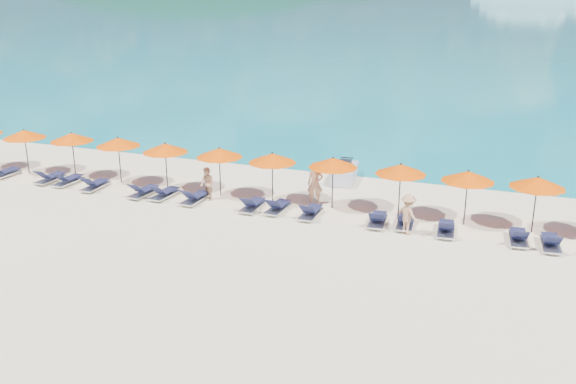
% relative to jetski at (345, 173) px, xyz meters
% --- Properties ---
extents(ground, '(1400.00, 1400.00, 0.00)m').
position_rel_jetski_xyz_m(ground, '(-0.68, -9.12, -0.40)').
color(ground, beige).
extents(headland_main, '(374.00, 242.00, 126.50)m').
position_rel_jetski_xyz_m(headland_main, '(-300.68, 530.88, -38.40)').
color(headland_main, black).
rests_on(headland_main, ground).
extents(headland_small, '(162.00, 126.00, 85.50)m').
position_rel_jetski_xyz_m(headland_small, '(-150.68, 550.88, -35.40)').
color(headland_small, black).
rests_on(headland_small, ground).
extents(jetski, '(1.35, 2.82, 0.97)m').
position_rel_jetski_xyz_m(jetski, '(0.00, 0.00, 0.00)').
color(jetski, '#ABAFC7').
rests_on(jetski, ground).
extents(beachgoer_a, '(0.77, 0.62, 1.86)m').
position_rel_jetski_xyz_m(beachgoer_a, '(-0.28, -3.81, 0.53)').
color(beachgoer_a, tan).
rests_on(beachgoer_a, ground).
extents(beachgoer_b, '(0.83, 0.73, 1.47)m').
position_rel_jetski_xyz_m(beachgoer_b, '(-4.92, -4.96, 0.34)').
color(beachgoer_b, tan).
rests_on(beachgoer_b, ground).
extents(beachgoer_c, '(1.12, 0.98, 1.59)m').
position_rel_jetski_xyz_m(beachgoer_c, '(4.14, -5.95, 0.40)').
color(beachgoer_c, tan).
rests_on(beachgoer_c, ground).
extents(umbrella_1, '(2.10, 2.10, 2.28)m').
position_rel_jetski_xyz_m(umbrella_1, '(-15.37, -4.32, 1.62)').
color(umbrella_1, black).
rests_on(umbrella_1, ground).
extents(umbrella_2, '(2.10, 2.10, 2.28)m').
position_rel_jetski_xyz_m(umbrella_2, '(-12.71, -4.07, 1.62)').
color(umbrella_2, black).
rests_on(umbrella_2, ground).
extents(umbrella_3, '(2.10, 2.10, 2.28)m').
position_rel_jetski_xyz_m(umbrella_3, '(-10.01, -4.11, 1.62)').
color(umbrella_3, black).
rests_on(umbrella_3, ground).
extents(umbrella_4, '(2.10, 2.10, 2.28)m').
position_rel_jetski_xyz_m(umbrella_4, '(-7.33, -4.33, 1.62)').
color(umbrella_4, black).
rests_on(umbrella_4, ground).
extents(umbrella_5, '(2.10, 2.10, 2.28)m').
position_rel_jetski_xyz_m(umbrella_5, '(-4.62, -4.26, 1.62)').
color(umbrella_5, black).
rests_on(umbrella_5, ground).
extents(umbrella_6, '(2.10, 2.10, 2.28)m').
position_rel_jetski_xyz_m(umbrella_6, '(-2.07, -4.29, 1.62)').
color(umbrella_6, black).
rests_on(umbrella_6, ground).
extents(umbrella_7, '(2.10, 2.10, 2.28)m').
position_rel_jetski_xyz_m(umbrella_7, '(0.58, -4.09, 1.62)').
color(umbrella_7, black).
rests_on(umbrella_7, ground).
extents(umbrella_8, '(2.10, 2.10, 2.28)m').
position_rel_jetski_xyz_m(umbrella_8, '(3.44, -4.10, 1.62)').
color(umbrella_8, black).
rests_on(umbrella_8, ground).
extents(umbrella_9, '(2.10, 2.10, 2.28)m').
position_rel_jetski_xyz_m(umbrella_9, '(6.08, -4.17, 1.62)').
color(umbrella_9, black).
rests_on(umbrella_9, ground).
extents(umbrella_10, '(2.10, 2.10, 2.28)m').
position_rel_jetski_xyz_m(umbrella_10, '(8.63, -4.09, 1.62)').
color(umbrella_10, black).
rests_on(umbrella_10, ground).
extents(lounger_2, '(0.69, 1.72, 0.66)m').
position_rel_jetski_xyz_m(lounger_2, '(-15.96, -5.36, -0.16)').
color(lounger_2, silver).
rests_on(lounger_2, ground).
extents(lounger_3, '(0.67, 1.72, 0.66)m').
position_rel_jetski_xyz_m(lounger_3, '(-13.27, -5.25, -0.16)').
color(lounger_3, silver).
rests_on(lounger_3, ground).
extents(lounger_4, '(0.68, 1.72, 0.66)m').
position_rel_jetski_xyz_m(lounger_4, '(-12.20, -5.27, -0.16)').
color(lounger_4, silver).
rests_on(lounger_4, ground).
extents(lounger_5, '(0.68, 1.72, 0.66)m').
position_rel_jetski_xyz_m(lounger_5, '(-10.53, -5.43, -0.16)').
color(lounger_5, silver).
rests_on(lounger_5, ground).
extents(lounger_6, '(0.79, 1.75, 0.66)m').
position_rel_jetski_xyz_m(lounger_6, '(-7.86, -5.52, -0.16)').
color(lounger_6, silver).
rests_on(lounger_6, ground).
extents(lounger_7, '(0.76, 1.74, 0.66)m').
position_rel_jetski_xyz_m(lounger_7, '(-6.83, -5.42, -0.16)').
color(lounger_7, silver).
rests_on(lounger_7, ground).
extents(lounger_8, '(0.70, 1.73, 0.66)m').
position_rel_jetski_xyz_m(lounger_8, '(-5.26, -5.50, -0.16)').
color(lounger_8, silver).
rests_on(lounger_8, ground).
extents(lounger_9, '(0.64, 1.71, 0.66)m').
position_rel_jetski_xyz_m(lounger_9, '(-2.51, -5.50, -0.16)').
color(lounger_9, silver).
rests_on(lounger_9, ground).
extents(lounger_10, '(0.69, 1.73, 0.66)m').
position_rel_jetski_xyz_m(lounger_10, '(-1.41, -5.35, -0.16)').
color(lounger_10, silver).
rests_on(lounger_10, ground).
extents(lounger_11, '(0.64, 1.71, 0.66)m').
position_rel_jetski_xyz_m(lounger_11, '(0.09, -5.49, -0.16)').
color(lounger_11, silver).
rests_on(lounger_11, ground).
extents(lounger_12, '(0.76, 1.75, 0.66)m').
position_rel_jetski_xyz_m(lounger_12, '(2.86, -5.40, -0.16)').
color(lounger_12, silver).
rests_on(lounger_12, ground).
extents(lounger_13, '(0.77, 1.75, 0.66)m').
position_rel_jetski_xyz_m(lounger_13, '(3.94, -5.23, -0.16)').
color(lounger_13, silver).
rests_on(lounger_13, ground).
extents(lounger_14, '(0.77, 1.75, 0.66)m').
position_rel_jetski_xyz_m(lounger_14, '(5.54, -5.45, -0.16)').
color(lounger_14, silver).
rests_on(lounger_14, ground).
extents(lounger_15, '(0.78, 1.75, 0.66)m').
position_rel_jetski_xyz_m(lounger_15, '(8.17, -5.41, -0.16)').
color(lounger_15, silver).
rests_on(lounger_15, ground).
extents(lounger_16, '(0.76, 1.75, 0.66)m').
position_rel_jetski_xyz_m(lounger_16, '(9.28, -5.54, -0.16)').
color(lounger_16, silver).
rests_on(lounger_16, ground).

